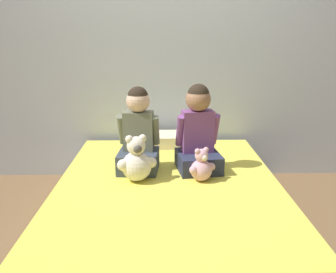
% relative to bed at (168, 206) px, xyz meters
% --- Properties ---
extents(ground_plane, '(14.00, 14.00, 0.00)m').
position_rel_bed_xyz_m(ground_plane, '(0.00, 0.00, -0.19)').
color(ground_plane, brown).
extents(wall_behind_bed, '(8.00, 0.06, 2.50)m').
position_rel_bed_xyz_m(wall_behind_bed, '(0.00, 1.11, 1.06)').
color(wall_behind_bed, silver).
rests_on(wall_behind_bed, ground_plane).
extents(bed, '(1.56, 2.03, 0.39)m').
position_rel_bed_xyz_m(bed, '(0.00, 0.00, 0.00)').
color(bed, '#997F60').
rests_on(bed, ground_plane).
extents(child_on_left, '(0.32, 0.33, 0.63)m').
position_rel_bed_xyz_m(child_on_left, '(-0.22, 0.25, 0.47)').
color(child_on_left, '#384251').
rests_on(child_on_left, bed).
extents(child_on_right, '(0.35, 0.37, 0.65)m').
position_rel_bed_xyz_m(child_on_right, '(0.23, 0.25, 0.48)').
color(child_on_right, '#282D47').
rests_on(child_on_right, bed).
extents(teddy_bear_held_by_left_child, '(0.27, 0.21, 0.33)m').
position_rel_bed_xyz_m(teddy_bear_held_by_left_child, '(-0.22, 0.03, 0.34)').
color(teddy_bear_held_by_left_child, silver).
rests_on(teddy_bear_held_by_left_child, bed).
extents(teddy_bear_held_by_right_child, '(0.19, 0.15, 0.24)m').
position_rel_bed_xyz_m(teddy_bear_held_by_right_child, '(0.23, 0.02, 0.30)').
color(teddy_bear_held_by_right_child, '#DBA3B2').
rests_on(teddy_bear_held_by_right_child, bed).
extents(pillow_at_headboard, '(0.51, 0.29, 0.11)m').
position_rel_bed_xyz_m(pillow_at_headboard, '(0.00, 0.84, 0.25)').
color(pillow_at_headboard, beige).
rests_on(pillow_at_headboard, bed).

